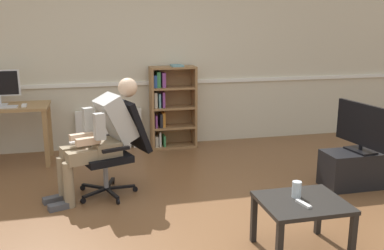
# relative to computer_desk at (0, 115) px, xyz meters

# --- Properties ---
(ground_plane) EXTENTS (18.00, 18.00, 0.00)m
(ground_plane) POSITION_rel_computer_desk_xyz_m (2.00, -2.15, -0.64)
(ground_plane) COLOR brown
(back_wall) EXTENTS (12.00, 0.13, 2.70)m
(back_wall) POSITION_rel_computer_desk_xyz_m (2.00, 0.50, 0.71)
(back_wall) COLOR beige
(back_wall) RESTS_ON ground_plane
(computer_desk) EXTENTS (1.17, 0.58, 0.76)m
(computer_desk) POSITION_rel_computer_desk_xyz_m (0.00, 0.00, 0.00)
(computer_desk) COLOR #9E7547
(computer_desk) RESTS_ON ground_plane
(computer_mouse) EXTENTS (0.06, 0.10, 0.03)m
(computer_mouse) POSITION_rel_computer_desk_xyz_m (0.31, -0.12, 0.14)
(computer_mouse) COLOR white
(computer_mouse) RESTS_ON computer_desk
(bookshelf) EXTENTS (0.65, 0.29, 1.19)m
(bookshelf) POSITION_rel_computer_desk_xyz_m (2.20, 0.29, -0.04)
(bookshelf) COLOR olive
(bookshelf) RESTS_ON ground_plane
(radiator) EXTENTS (0.92, 0.08, 0.56)m
(radiator) POSITION_rel_computer_desk_xyz_m (1.34, 0.39, -0.36)
(radiator) COLOR white
(radiator) RESTS_ON ground_plane
(office_chair) EXTENTS (0.79, 0.67, 0.98)m
(office_chair) POSITION_rel_computer_desk_xyz_m (1.36, -1.25, -0.11)
(office_chair) COLOR black
(office_chair) RESTS_ON ground_plane
(person_seated) EXTENTS (1.01, 0.62, 1.21)m
(person_seated) POSITION_rel_computer_desk_xyz_m (1.20, -1.31, 0.01)
(person_seated) COLOR #937F60
(person_seated) RESTS_ON ground_plane
(tv_stand) EXTENTS (0.80, 0.37, 0.40)m
(tv_stand) POSITION_rel_computer_desk_xyz_m (3.93, -1.70, -0.44)
(tv_stand) COLOR black
(tv_stand) RESTS_ON ground_plane
(tv_screen) EXTENTS (0.24, 0.77, 0.52)m
(tv_screen) POSITION_rel_computer_desk_xyz_m (3.94, -1.70, 0.04)
(tv_screen) COLOR black
(tv_screen) RESTS_ON tv_stand
(coffee_table) EXTENTS (0.65, 0.55, 0.44)m
(coffee_table) POSITION_rel_computer_desk_xyz_m (2.65, -2.83, -0.26)
(coffee_table) COLOR black
(coffee_table) RESTS_ON ground_plane
(drinking_glass) EXTENTS (0.07, 0.07, 0.13)m
(drinking_glass) POSITION_rel_computer_desk_xyz_m (2.64, -2.76, -0.14)
(drinking_glass) COLOR silver
(drinking_glass) RESTS_ON coffee_table
(spare_remote) EXTENTS (0.07, 0.15, 0.02)m
(spare_remote) POSITION_rel_computer_desk_xyz_m (2.62, -2.90, -0.19)
(spare_remote) COLOR white
(spare_remote) RESTS_ON coffee_table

